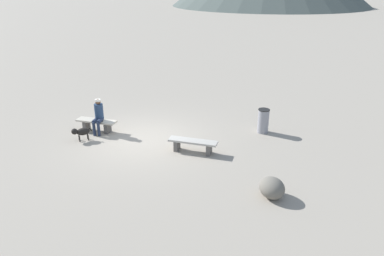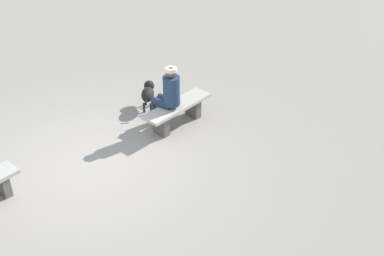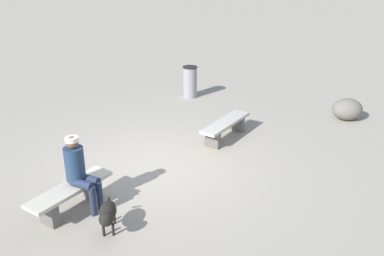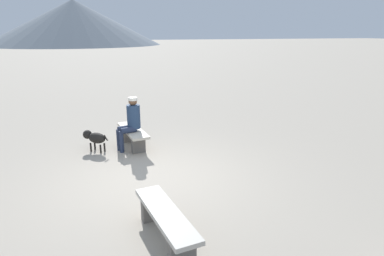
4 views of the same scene
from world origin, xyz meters
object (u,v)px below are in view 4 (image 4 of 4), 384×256
Objects in this scene: seated_person at (131,120)px; dog at (95,137)px; bench_left at (166,220)px; bench_right at (133,135)px.

dog is (0.12, 0.89, -0.42)m from seated_person.
seated_person reaches higher than bench_left.
dog is at bearing 66.08° from seated_person.
bench_left is 4.17m from dog.
dog is (4.07, 0.91, 0.04)m from bench_left.
dog is at bearing 84.76° from bench_right.
bench_right is 0.95m from dog.
dog is (-0.06, 0.94, 0.03)m from bench_right.
dog is at bearing 3.78° from bench_left.
bench_right is 2.72× the size of dog.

